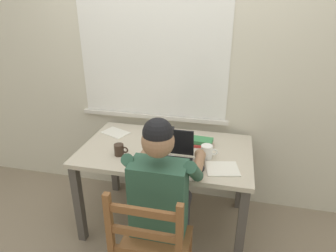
{
  "coord_description": "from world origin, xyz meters",
  "views": [
    {
      "loc": [
        0.48,
        -2.01,
        1.83
      ],
      "look_at": [
        0.03,
        -0.05,
        0.95
      ],
      "focal_mm": 31.5,
      "sensor_mm": 36.0,
      "label": 1
    }
  ],
  "objects_px": {
    "seated_person": "(163,192)",
    "computer_mouse": "(200,168)",
    "coffee_mug_dark": "(119,150)",
    "landscape_photo_print": "(159,144)",
    "coffee_mug_white": "(207,152)",
    "book_stack_main": "(202,142)",
    "wooden_chair": "(152,250)",
    "laptop": "(169,155)",
    "desk": "(166,159)"
  },
  "relations": [
    {
      "from": "desk",
      "to": "book_stack_main",
      "type": "bearing_deg",
      "value": 25.7
    },
    {
      "from": "computer_mouse",
      "to": "book_stack_main",
      "type": "height_order",
      "value": "book_stack_main"
    },
    {
      "from": "laptop",
      "to": "landscape_photo_print",
      "type": "bearing_deg",
      "value": 119.56
    },
    {
      "from": "coffee_mug_dark",
      "to": "book_stack_main",
      "type": "xyz_separation_m",
      "value": [
        0.59,
        0.31,
        -0.02
      ]
    },
    {
      "from": "wooden_chair",
      "to": "coffee_mug_dark",
      "type": "height_order",
      "value": "wooden_chair"
    },
    {
      "from": "landscape_photo_print",
      "to": "laptop",
      "type": "bearing_deg",
      "value": -63.58
    },
    {
      "from": "desk",
      "to": "coffee_mug_dark",
      "type": "relative_size",
      "value": 12.04
    },
    {
      "from": "wooden_chair",
      "to": "coffee_mug_white",
      "type": "relative_size",
      "value": 7.41
    },
    {
      "from": "coffee_mug_white",
      "to": "landscape_photo_print",
      "type": "xyz_separation_m",
      "value": [
        -0.4,
        0.13,
        -0.05
      ]
    },
    {
      "from": "laptop",
      "to": "landscape_photo_print",
      "type": "relative_size",
      "value": 2.54
    },
    {
      "from": "wooden_chair",
      "to": "coffee_mug_dark",
      "type": "distance_m",
      "value": 0.78
    },
    {
      "from": "desk",
      "to": "coffee_mug_dark",
      "type": "height_order",
      "value": "coffee_mug_dark"
    },
    {
      "from": "laptop",
      "to": "computer_mouse",
      "type": "distance_m",
      "value": 0.25
    },
    {
      "from": "computer_mouse",
      "to": "desk",
      "type": "bearing_deg",
      "value": 139.41
    },
    {
      "from": "wooden_chair",
      "to": "computer_mouse",
      "type": "distance_m",
      "value": 0.62
    },
    {
      "from": "computer_mouse",
      "to": "coffee_mug_white",
      "type": "distance_m",
      "value": 0.19
    },
    {
      "from": "seated_person",
      "to": "landscape_photo_print",
      "type": "xyz_separation_m",
      "value": [
        -0.16,
        0.53,
        0.06
      ]
    },
    {
      "from": "laptop",
      "to": "coffee_mug_white",
      "type": "distance_m",
      "value": 0.29
    },
    {
      "from": "seated_person",
      "to": "book_stack_main",
      "type": "relative_size",
      "value": 6.79
    },
    {
      "from": "coffee_mug_dark",
      "to": "book_stack_main",
      "type": "relative_size",
      "value": 0.61
    },
    {
      "from": "desk",
      "to": "laptop",
      "type": "bearing_deg",
      "value": -70.25
    },
    {
      "from": "laptop",
      "to": "landscape_photo_print",
      "type": "height_order",
      "value": "laptop"
    },
    {
      "from": "coffee_mug_dark",
      "to": "landscape_photo_print",
      "type": "distance_m",
      "value": 0.34
    },
    {
      "from": "laptop",
      "to": "book_stack_main",
      "type": "xyz_separation_m",
      "value": [
        0.2,
        0.32,
        -0.03
      ]
    },
    {
      "from": "wooden_chair",
      "to": "coffee_mug_white",
      "type": "bearing_deg",
      "value": 70.87
    },
    {
      "from": "coffee_mug_white",
      "to": "landscape_photo_print",
      "type": "height_order",
      "value": "coffee_mug_white"
    },
    {
      "from": "wooden_chair",
      "to": "laptop",
      "type": "height_order",
      "value": "laptop"
    },
    {
      "from": "seated_person",
      "to": "computer_mouse",
      "type": "height_order",
      "value": "seated_person"
    },
    {
      "from": "seated_person",
      "to": "coffee_mug_dark",
      "type": "height_order",
      "value": "seated_person"
    },
    {
      "from": "desk",
      "to": "coffee_mug_white",
      "type": "xyz_separation_m",
      "value": [
        0.33,
        -0.08,
        0.15
      ]
    },
    {
      "from": "computer_mouse",
      "to": "coffee_mug_dark",
      "type": "distance_m",
      "value": 0.63
    },
    {
      "from": "desk",
      "to": "seated_person",
      "type": "relative_size",
      "value": 1.09
    },
    {
      "from": "laptop",
      "to": "book_stack_main",
      "type": "bearing_deg",
      "value": 57.78
    },
    {
      "from": "coffee_mug_dark",
      "to": "laptop",
      "type": "bearing_deg",
      "value": -1.77
    },
    {
      "from": "desk",
      "to": "book_stack_main",
      "type": "relative_size",
      "value": 7.4
    },
    {
      "from": "seated_person",
      "to": "book_stack_main",
      "type": "bearing_deg",
      "value": 73.66
    },
    {
      "from": "coffee_mug_dark",
      "to": "landscape_photo_print",
      "type": "bearing_deg",
      "value": 43.33
    },
    {
      "from": "coffee_mug_dark",
      "to": "seated_person",
      "type": "bearing_deg",
      "value": -35.91
    },
    {
      "from": "laptop",
      "to": "computer_mouse",
      "type": "relative_size",
      "value": 3.3
    },
    {
      "from": "wooden_chair",
      "to": "book_stack_main",
      "type": "relative_size",
      "value": 5.11
    },
    {
      "from": "coffee_mug_white",
      "to": "desk",
      "type": "bearing_deg",
      "value": 167.16
    },
    {
      "from": "coffee_mug_dark",
      "to": "wooden_chair",
      "type": "bearing_deg",
      "value": -54.5
    },
    {
      "from": "landscape_photo_print",
      "to": "seated_person",
      "type": "bearing_deg",
      "value": -76.02
    },
    {
      "from": "wooden_chair",
      "to": "laptop",
      "type": "distance_m",
      "value": 0.66
    },
    {
      "from": "coffee_mug_white",
      "to": "landscape_photo_print",
      "type": "bearing_deg",
      "value": 162.02
    },
    {
      "from": "desk",
      "to": "computer_mouse",
      "type": "height_order",
      "value": "computer_mouse"
    },
    {
      "from": "seated_person",
      "to": "coffee_mug_dark",
      "type": "bearing_deg",
      "value": 144.09
    },
    {
      "from": "seated_person",
      "to": "wooden_chair",
      "type": "height_order",
      "value": "seated_person"
    },
    {
      "from": "desk",
      "to": "wooden_chair",
      "type": "distance_m",
      "value": 0.79
    },
    {
      "from": "coffee_mug_white",
      "to": "wooden_chair",
      "type": "bearing_deg",
      "value": -109.13
    }
  ]
}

